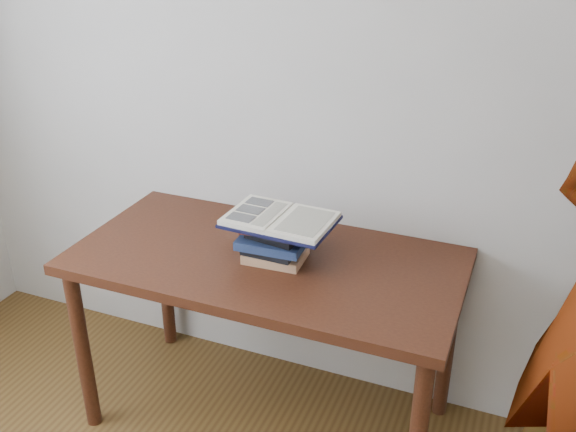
% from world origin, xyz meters
% --- Properties ---
extents(desk, '(1.46, 0.73, 0.78)m').
position_xyz_m(desk, '(-0.03, 1.38, 0.69)').
color(desk, '#421F10').
rests_on(desk, ground).
extents(book_stack, '(0.25, 0.19, 0.15)m').
position_xyz_m(book_stack, '(0.01, 1.38, 0.85)').
color(book_stack, '#A77456').
rests_on(book_stack, desk).
extents(open_book, '(0.40, 0.28, 0.03)m').
position_xyz_m(open_book, '(0.03, 1.39, 0.94)').
color(open_book, black).
rests_on(open_book, book_stack).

